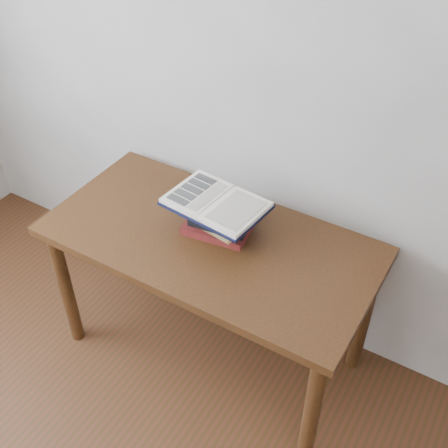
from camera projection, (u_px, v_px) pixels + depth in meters
The scene contains 3 objects.
desk at pixel (210, 256), 2.24m from camera, with size 1.30×0.65×0.70m.
book_stack at pixel (221, 220), 2.16m from camera, with size 0.28×0.20×0.12m.
open_book at pixel (216, 203), 2.12m from camera, with size 0.39×0.29×0.03m.
Camera 1 is at (0.87, 0.02, 2.14)m, focal length 45.00 mm.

